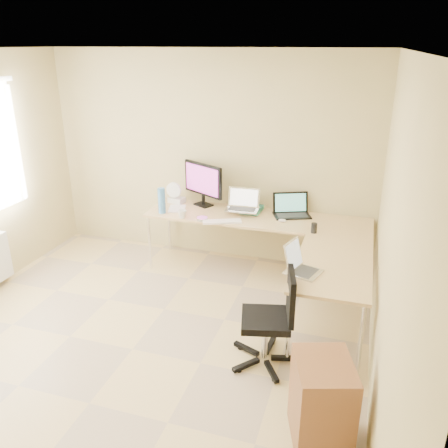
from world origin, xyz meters
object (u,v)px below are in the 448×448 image
(laptop_black, at_px, (292,205))
(mug, at_px, (182,214))
(water_bottle, at_px, (162,201))
(laptop_return, at_px, (304,261))
(desk_main, at_px, (256,245))
(laptop_center, at_px, (242,200))
(desk_fan, at_px, (175,193))
(office_chair, at_px, (266,313))
(keyboard, at_px, (222,222))
(monitor, at_px, (203,185))
(cabinet, at_px, (322,402))
(desk_return, at_px, (330,298))

(laptop_black, bearing_deg, mug, 176.92)
(water_bottle, bearing_deg, laptop_return, -29.57)
(mug, bearing_deg, desk_main, 19.74)
(laptop_black, height_order, water_bottle, water_bottle)
(laptop_center, distance_m, laptop_return, 1.60)
(desk_main, distance_m, desk_fan, 1.24)
(desk_main, xyz_separation_m, office_chair, (0.48, -1.65, 0.14))
(desk_main, xyz_separation_m, keyboard, (-0.34, -0.30, 0.38))
(keyboard, xyz_separation_m, office_chair, (0.82, -1.35, -0.24))
(office_chair, bearing_deg, laptop_center, 98.08)
(monitor, relative_size, laptop_return, 1.87)
(laptop_center, bearing_deg, cabinet, -66.20)
(laptop_black, height_order, cabinet, laptop_black)
(laptop_center, distance_m, office_chair, 1.86)
(desk_main, relative_size, monitor, 4.16)
(cabinet, bearing_deg, keyboard, 105.52)
(laptop_black, height_order, mug, laptop_black)
(office_chair, bearing_deg, desk_return, 38.94)
(keyboard, distance_m, mug, 0.49)
(desk_main, xyz_separation_m, laptop_center, (-0.19, 0.04, 0.54))
(office_chair, bearing_deg, monitor, 109.86)
(laptop_center, relative_size, water_bottle, 1.23)
(desk_main, relative_size, keyboard, 5.99)
(keyboard, bearing_deg, desk_return, -51.23)
(laptop_return, distance_m, office_chair, 0.58)
(desk_fan, xyz_separation_m, cabinet, (2.17, -2.62, -0.50))
(keyboard, bearing_deg, desk_fan, 124.64)
(desk_main, xyz_separation_m, desk_return, (0.98, -1.00, 0.00))
(monitor, bearing_deg, office_chair, -28.56)
(desk_return, xyz_separation_m, water_bottle, (-2.10, 0.79, 0.52))
(mug, bearing_deg, laptop_center, 27.94)
(mug, bearing_deg, laptop_return, -31.74)
(laptop_return, xyz_separation_m, office_chair, (-0.25, -0.39, -0.34))
(mug, relative_size, cabinet, 0.16)
(monitor, height_order, laptop_center, monitor)
(laptop_black, bearing_deg, laptop_center, 167.08)
(laptop_black, bearing_deg, keyboard, -171.83)
(monitor, height_order, laptop_black, monitor)
(monitor, bearing_deg, laptop_black, 25.17)
(laptop_center, bearing_deg, desk_return, -44.54)
(desk_return, distance_m, keyboard, 1.54)
(monitor, height_order, office_chair, monitor)
(laptop_black, relative_size, office_chair, 0.47)
(laptop_center, relative_size, office_chair, 0.43)
(laptop_center, height_order, laptop_return, laptop_center)
(office_chair, bearing_deg, cabinet, -67.38)
(monitor, bearing_deg, desk_fan, -151.97)
(desk_return, bearing_deg, cabinet, -87.35)
(laptop_return, height_order, cabinet, laptop_return)
(laptop_black, bearing_deg, office_chair, -110.21)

